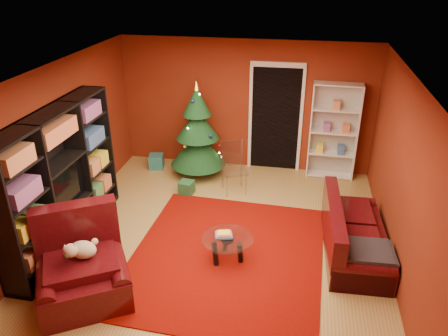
% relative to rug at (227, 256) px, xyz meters
% --- Properties ---
extents(floor, '(5.00, 5.50, 0.05)m').
position_rel_rug_xyz_m(floor, '(-0.19, 0.40, -0.03)').
color(floor, olive).
rests_on(floor, ground).
extents(ceiling, '(5.00, 5.50, 0.05)m').
position_rel_rug_xyz_m(ceiling, '(-0.19, 0.40, 2.62)').
color(ceiling, silver).
rests_on(ceiling, wall_back).
extents(wall_back, '(5.00, 0.05, 2.60)m').
position_rel_rug_xyz_m(wall_back, '(-0.19, 3.17, 1.29)').
color(wall_back, maroon).
rests_on(wall_back, ground).
extents(wall_left, '(0.05, 5.50, 2.60)m').
position_rel_rug_xyz_m(wall_left, '(-2.72, 0.40, 1.29)').
color(wall_left, maroon).
rests_on(wall_left, ground).
extents(wall_right, '(0.05, 5.50, 2.60)m').
position_rel_rug_xyz_m(wall_right, '(2.33, 0.40, 1.29)').
color(wall_right, maroon).
rests_on(wall_right, ground).
extents(doorway, '(1.06, 0.60, 2.16)m').
position_rel_rug_xyz_m(doorway, '(0.41, 3.13, 1.04)').
color(doorway, black).
rests_on(doorway, floor).
extents(rug, '(2.85, 3.29, 0.02)m').
position_rel_rug_xyz_m(rug, '(0.00, 0.00, 0.00)').
color(rug, '#760B03').
rests_on(rug, floor).
extents(media_unit, '(0.45, 2.71, 2.07)m').
position_rel_rug_xyz_m(media_unit, '(-2.47, -0.01, 1.03)').
color(media_unit, black).
rests_on(media_unit, floor).
extents(christmas_tree, '(1.43, 1.43, 1.93)m').
position_rel_rug_xyz_m(christmas_tree, '(-1.04, 2.55, 0.93)').
color(christmas_tree, '#103A1A').
rests_on(christmas_tree, floor).
extents(gift_box_teal, '(0.33, 0.33, 0.29)m').
position_rel_rug_xyz_m(gift_box_teal, '(-1.97, 2.69, 0.13)').
color(gift_box_teal, '#226C6F').
rests_on(gift_box_teal, floor).
extents(gift_box_green, '(0.28, 0.28, 0.25)m').
position_rel_rug_xyz_m(gift_box_green, '(-1.07, 1.73, 0.12)').
color(gift_box_green, '#1E5930').
rests_on(gift_box_green, floor).
extents(white_bookshelf, '(0.90, 0.35, 1.93)m').
position_rel_rug_xyz_m(white_bookshelf, '(1.54, 2.97, 0.93)').
color(white_bookshelf, white).
rests_on(white_bookshelf, floor).
extents(armchair, '(1.62, 1.62, 0.92)m').
position_rel_rug_xyz_m(armchair, '(-1.64, -1.15, 0.45)').
color(armchair, '#36070B').
rests_on(armchair, rug).
extents(dog, '(0.50, 0.46, 0.30)m').
position_rel_rug_xyz_m(dog, '(-1.62, -1.08, 0.68)').
color(dog, beige).
rests_on(dog, armchair).
extents(sofa, '(0.91, 1.89, 0.80)m').
position_rel_rug_xyz_m(sofa, '(1.83, 0.45, 0.39)').
color(sofa, '#36070B').
rests_on(sofa, rug).
extents(coffee_table, '(0.90, 0.90, 0.47)m').
position_rel_rug_xyz_m(coffee_table, '(0.02, -0.07, 0.19)').
color(coffee_table, gray).
rests_on(coffee_table, rug).
extents(acrylic_chair, '(0.60, 0.62, 0.87)m').
position_rel_rug_xyz_m(acrylic_chair, '(-0.22, 1.97, 0.42)').
color(acrylic_chair, '#66605B').
rests_on(acrylic_chair, rug).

